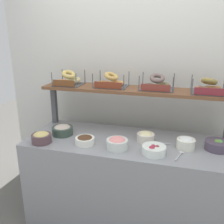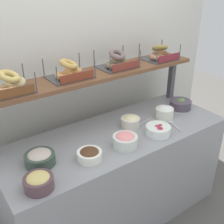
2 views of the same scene
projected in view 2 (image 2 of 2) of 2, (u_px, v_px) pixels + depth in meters
The scene contains 19 objects.
ground_plane at pixel (116, 213), 2.56m from camera, with size 8.00×8.00×0.00m, color #595651.
back_wall at pixel (80, 73), 2.42m from camera, with size 3.05×0.06×2.40m, color silver.
deli_counter at pixel (117, 176), 2.37m from camera, with size 1.85×0.70×0.85m, color gray.
shelf_riser_right at pixel (171, 78), 2.73m from camera, with size 0.05×0.05×0.40m, color #4C4C51.
upper_shelf at pixel (97, 74), 2.19m from camera, with size 1.81×0.32×0.03m, color brown.
bowl_chocolate_spread at pixel (90, 155), 1.86m from camera, with size 0.17×0.17×0.08m.
bowl_lox_spread at pixel (125, 140), 2.00m from camera, with size 0.18×0.18×0.10m.
bowl_hummus at pixel (39, 182), 1.60m from camera, with size 0.18×0.18×0.10m.
bowl_cream_cheese at pixel (165, 112), 2.40m from camera, with size 0.15×0.15×0.11m.
bowl_beet_salad at pixel (158, 130), 2.15m from camera, with size 0.19×0.19×0.09m.
bowl_tuna_salad at pixel (40, 158), 1.81m from camera, with size 0.20×0.20×0.10m.
bowl_potato_salad at pixel (130, 121), 2.26m from camera, with size 0.16×0.16×0.10m.
bowl_veggie_mix at pixel (180, 104), 2.58m from camera, with size 0.20×0.20×0.09m.
serving_spoon_near_plate at pixel (173, 124), 2.30m from camera, with size 0.07×0.17×0.01m.
serving_spoon_by_edge at pixel (142, 123), 2.31m from camera, with size 0.18×0.05×0.01m.
bagel_basket_plain at pixel (11, 85), 1.80m from camera, with size 0.28×0.26×0.15m.
bagel_basket_sesame at pixel (69, 72), 2.05m from camera, with size 0.31×0.24×0.15m.
bagel_basket_poppy at pixel (117, 62), 2.28m from camera, with size 0.31×0.27×0.15m.
bagel_basket_everything at pixel (159, 54), 2.49m from camera, with size 0.29×0.24×0.15m.
Camera 2 is at (-1.12, -1.50, 1.97)m, focal length 44.48 mm.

